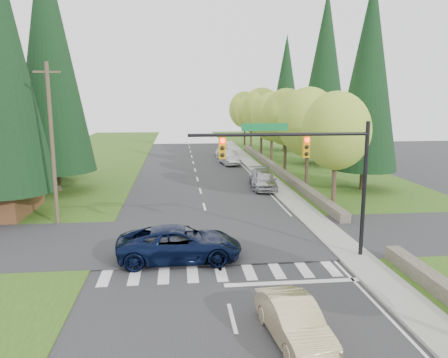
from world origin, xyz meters
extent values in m
plane|color=#28282B|center=(0.00, 0.00, 0.00)|extent=(120.00, 120.00, 0.00)
cube|color=#2E4E15|center=(13.00, 20.00, 0.03)|extent=(14.00, 110.00, 0.06)
cube|color=#2E4E15|center=(-13.00, 20.00, 0.03)|extent=(14.00, 110.00, 0.06)
cube|color=#28282B|center=(0.00, 8.00, 0.00)|extent=(120.00, 8.00, 0.10)
cube|color=gray|center=(6.90, 22.00, 0.07)|extent=(1.80, 80.00, 0.13)
cube|color=gray|center=(6.05, 22.00, 0.07)|extent=(0.20, 80.00, 0.13)
cube|color=#4C4438|center=(8.60, 30.00, 0.35)|extent=(0.70, 40.00, 0.70)
cylinder|color=black|center=(7.20, 4.50, 3.40)|extent=(0.20, 0.20, 6.80)
cylinder|color=black|center=(2.90, 4.50, 6.20)|extent=(8.60, 0.16, 0.16)
cube|color=#0C662D|center=(2.20, 4.55, 6.55)|extent=(2.20, 0.04, 0.35)
cube|color=#BF8C0C|center=(4.20, 4.50, 5.60)|extent=(0.32, 0.24, 1.00)
sphere|color=#FF0C05|center=(4.20, 4.36, 5.95)|extent=(0.22, 0.22, 0.22)
cube|color=#BF8C0C|center=(0.20, 4.50, 5.60)|extent=(0.32, 0.24, 1.00)
sphere|color=#FF0C05|center=(0.20, 4.36, 5.95)|extent=(0.22, 0.22, 0.22)
cylinder|color=#473828|center=(-9.50, 12.00, 5.00)|extent=(0.24, 0.24, 10.00)
cube|color=#473828|center=(-9.50, 12.00, 9.40)|extent=(1.60, 0.10, 0.12)
cylinder|color=#38281C|center=(9.20, 14.00, 2.38)|extent=(0.32, 0.32, 4.76)
ellipsoid|color=olive|center=(9.20, 14.00, 5.61)|extent=(4.80, 4.80, 5.52)
cylinder|color=#38281C|center=(9.30, 21.00, 2.46)|extent=(0.32, 0.32, 4.93)
ellipsoid|color=olive|center=(9.30, 21.00, 5.81)|extent=(5.20, 5.20, 5.98)
cylinder|color=#38281C|center=(9.10, 28.00, 2.52)|extent=(0.32, 0.32, 5.04)
ellipsoid|color=olive|center=(9.10, 28.00, 5.94)|extent=(5.00, 5.00, 5.75)
cylinder|color=#38281C|center=(9.20, 35.00, 2.41)|extent=(0.32, 0.32, 4.82)
ellipsoid|color=olive|center=(9.20, 35.00, 5.68)|extent=(5.00, 5.00, 5.75)
cylinder|color=#38281C|center=(9.30, 42.00, 2.58)|extent=(0.32, 0.32, 5.15)
ellipsoid|color=olive|center=(9.30, 42.00, 6.07)|extent=(5.40, 5.40, 6.21)
cylinder|color=#38281C|center=(9.10, 49.00, 2.35)|extent=(0.32, 0.32, 4.70)
ellipsoid|color=olive|center=(9.10, 49.00, 5.54)|extent=(4.80, 4.80, 5.52)
cylinder|color=#38281C|center=(9.20, 56.00, 2.49)|extent=(0.32, 0.32, 4.98)
ellipsoid|color=olive|center=(9.20, 56.00, 5.87)|extent=(5.20, 5.20, 5.98)
cylinder|color=#38281C|center=(-13.00, 14.00, 1.00)|extent=(0.50, 0.50, 2.00)
cylinder|color=#38281C|center=(-12.00, 22.00, 1.00)|extent=(0.50, 0.50, 2.00)
cone|color=black|center=(-12.00, 22.00, 11.30)|extent=(6.46, 6.46, 19.00)
cylinder|color=#38281C|center=(-14.00, 28.00, 1.00)|extent=(0.50, 0.50, 2.00)
cone|color=black|center=(-14.00, 28.00, 10.30)|extent=(5.78, 5.78, 17.00)
cylinder|color=#38281C|center=(14.00, 20.00, 1.00)|extent=(0.50, 0.50, 2.00)
cone|color=black|center=(14.00, 20.00, 9.80)|extent=(5.44, 5.44, 16.00)
cylinder|color=#38281C|center=(15.00, 34.00, 1.00)|extent=(0.50, 0.50, 2.00)
cone|color=black|center=(15.00, 34.00, 10.80)|extent=(6.12, 6.12, 18.00)
cylinder|color=#38281C|center=(14.00, 48.00, 1.00)|extent=(0.50, 0.50, 2.00)
cone|color=black|center=(14.00, 48.00, 9.30)|extent=(5.10, 5.10, 15.00)
imported|color=beige|center=(1.83, -2.67, 0.69)|extent=(1.97, 4.34, 1.38)
imported|color=black|center=(-1.85, 5.00, 0.84)|extent=(6.13, 2.91, 1.69)
imported|color=#B0AFB4|center=(5.60, 20.98, 0.80)|extent=(2.34, 4.88, 1.61)
imported|color=gray|center=(5.60, 22.36, 0.76)|extent=(2.66, 5.44, 1.52)
imported|color=#B4B5BA|center=(4.20, 35.60, 0.82)|extent=(2.41, 5.17, 1.64)
imported|color=silver|center=(4.20, 41.53, 0.66)|extent=(1.91, 3.99, 1.32)
imported|color=silver|center=(4.20, 43.00, 0.68)|extent=(2.33, 4.85, 1.36)
camera|label=1|loc=(-1.86, -15.57, 7.93)|focal=35.00mm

